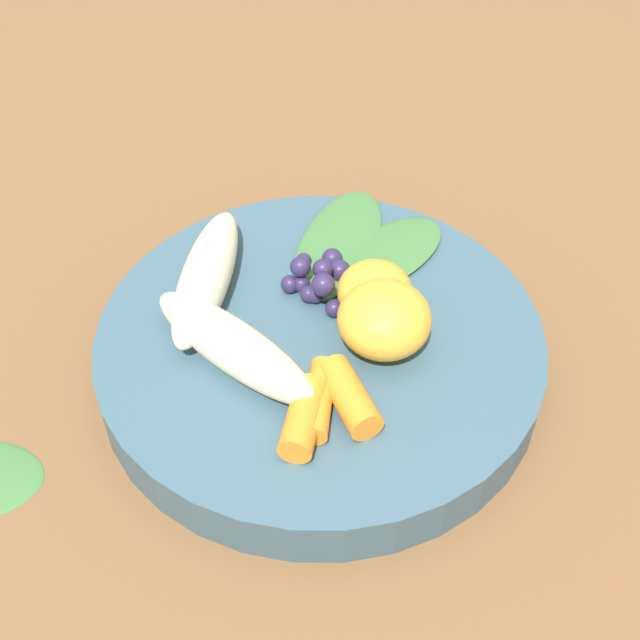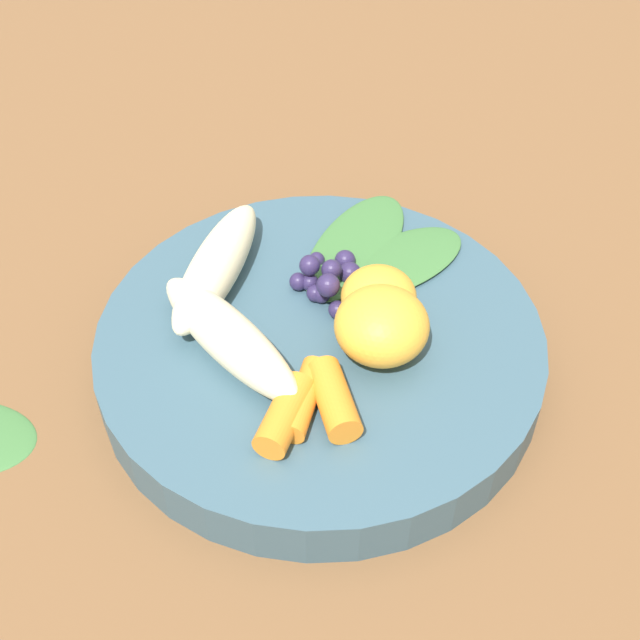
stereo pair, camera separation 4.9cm
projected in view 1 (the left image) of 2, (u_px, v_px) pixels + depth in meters
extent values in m
plane|color=brown|center=(320.00, 367.00, 0.52)|extent=(2.40, 2.40, 0.00)
cylinder|color=#385666|center=(320.00, 350.00, 0.51)|extent=(0.27, 0.27, 0.03)
ellipsoid|color=beige|center=(236.00, 350.00, 0.47)|extent=(0.12, 0.07, 0.03)
ellipsoid|color=beige|center=(206.00, 276.00, 0.51)|extent=(0.12, 0.10, 0.03)
ellipsoid|color=#F4A833|center=(378.00, 295.00, 0.50)|extent=(0.05, 0.05, 0.03)
ellipsoid|color=#F4A833|center=(384.00, 319.00, 0.48)|extent=(0.05, 0.05, 0.04)
cylinder|color=orange|center=(304.00, 418.00, 0.44)|extent=(0.05, 0.04, 0.02)
cylinder|color=orange|center=(319.00, 400.00, 0.45)|extent=(0.05, 0.04, 0.01)
cylinder|color=orange|center=(349.00, 397.00, 0.45)|extent=(0.05, 0.02, 0.02)
sphere|color=#2D234C|center=(334.00, 308.00, 0.51)|extent=(0.01, 0.01, 0.01)
sphere|color=#2D234C|center=(309.00, 294.00, 0.51)|extent=(0.01, 0.01, 0.01)
sphere|color=#2D234C|center=(304.00, 261.00, 0.54)|extent=(0.01, 0.01, 0.01)
sphere|color=#2D234C|center=(301.00, 284.00, 0.52)|extent=(0.01, 0.01, 0.01)
sphere|color=#2D234C|center=(300.00, 267.00, 0.52)|extent=(0.01, 0.01, 0.01)
sphere|color=#2D234C|center=(323.00, 285.00, 0.50)|extent=(0.01, 0.01, 0.01)
sphere|color=#2D234C|center=(315.00, 294.00, 0.51)|extent=(0.01, 0.01, 0.01)
sphere|color=#2D234C|center=(339.00, 271.00, 0.53)|extent=(0.01, 0.01, 0.01)
sphere|color=#2D234C|center=(323.00, 269.00, 0.51)|extent=(0.01, 0.01, 0.01)
sphere|color=#2D234C|center=(332.00, 259.00, 0.54)|extent=(0.01, 0.01, 0.01)
sphere|color=#2D234C|center=(288.00, 285.00, 0.52)|extent=(0.01, 0.01, 0.01)
ellipsoid|color=#3D7038|center=(385.00, 255.00, 0.55)|extent=(0.07, 0.11, 0.01)
ellipsoid|color=#3D7038|center=(339.00, 243.00, 0.55)|extent=(0.12, 0.12, 0.01)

